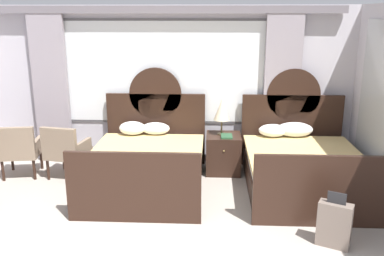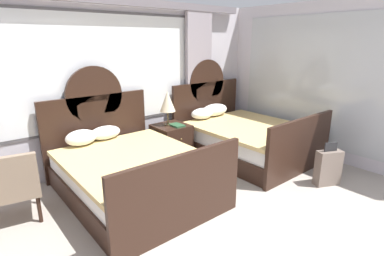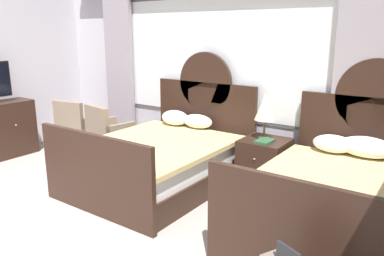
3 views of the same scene
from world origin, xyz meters
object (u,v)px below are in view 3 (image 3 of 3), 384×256
at_px(table_lamp_on_nightstand, 265,107).
at_px(book_on_nightstand, 265,141).
at_px(nightstand_between_beds, 264,163).
at_px(armchair_by_window_centre, 76,123).
at_px(bed_near_mirror, 344,201).
at_px(armchair_by_window_left, 107,129).
at_px(bed_near_window, 162,158).

height_order(table_lamp_on_nightstand, book_on_nightstand, table_lamp_on_nightstand).
bearing_deg(nightstand_between_beds, table_lamp_on_nightstand, 135.84).
distance_m(nightstand_between_beds, armchair_by_window_centre, 3.29).
bearing_deg(book_on_nightstand, armchair_by_window_centre, -175.51).
xyz_separation_m(bed_near_mirror, book_on_nightstand, (-1.11, 0.54, 0.30)).
distance_m(bed_near_mirror, book_on_nightstand, 1.27).
distance_m(nightstand_between_beds, table_lamp_on_nightstand, 0.73).
xyz_separation_m(book_on_nightstand, armchair_by_window_left, (-2.56, -0.26, -0.17)).
distance_m(armchair_by_window_left, armchair_by_window_centre, 0.75).
relative_size(bed_near_window, book_on_nightstand, 8.55).
bearing_deg(armchair_by_window_left, table_lamp_on_nightstand, 9.32).
distance_m(bed_near_window, armchair_by_window_left, 1.39).
xyz_separation_m(bed_near_window, bed_near_mirror, (2.32, 0.01, 0.00)).
bearing_deg(armchair_by_window_centre, nightstand_between_beds, 6.50).
height_order(bed_near_mirror, table_lamp_on_nightstand, bed_near_mirror).
height_order(bed_near_mirror, nightstand_between_beds, bed_near_mirror).
height_order(nightstand_between_beds, book_on_nightstand, book_on_nightstand).
bearing_deg(table_lamp_on_nightstand, bed_near_mirror, -30.07).
xyz_separation_m(table_lamp_on_nightstand, armchair_by_window_centre, (-3.23, -0.41, -0.57)).
bearing_deg(bed_near_mirror, armchair_by_window_centre, 176.34).
bearing_deg(book_on_nightstand, bed_near_window, -155.58).
bearing_deg(table_lamp_on_nightstand, bed_near_window, -148.30).
xyz_separation_m(bed_near_mirror, armchair_by_window_centre, (-4.42, 0.28, 0.13)).
relative_size(armchair_by_window_left, armchair_by_window_centre, 1.00).
height_order(bed_near_window, bed_near_mirror, same).
bearing_deg(table_lamp_on_nightstand, armchair_by_window_left, -170.68).
bearing_deg(bed_near_mirror, armchair_by_window_left, 175.60).
relative_size(bed_near_mirror, table_lamp_on_nightstand, 3.73).
bearing_deg(nightstand_between_beds, book_on_nightstand, -68.62).
height_order(nightstand_between_beds, table_lamp_on_nightstand, table_lamp_on_nightstand).
bearing_deg(bed_near_window, armchair_by_window_left, 167.92).
height_order(nightstand_between_beds, armchair_by_window_left, armchair_by_window_left).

